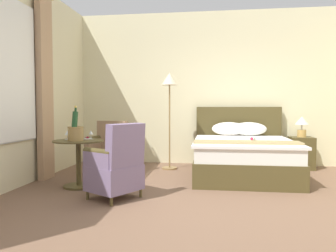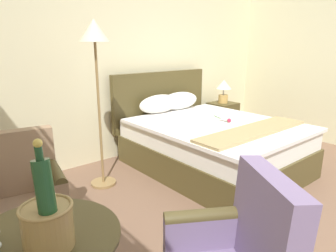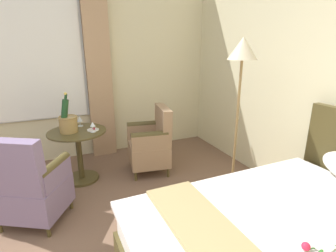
{
  "view_description": "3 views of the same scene",
  "coord_description": "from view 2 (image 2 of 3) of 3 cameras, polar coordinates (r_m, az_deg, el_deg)",
  "views": [
    {
      "loc": [
        0.01,
        -3.95,
        1.13
      ],
      "look_at": [
        -0.68,
        1.16,
        0.85
      ],
      "focal_mm": 35.0,
      "sensor_mm": 36.0,
      "label": 1
    },
    {
      "loc": [
        -2.21,
        -0.81,
        1.53
      ],
      "look_at": [
        -0.49,
        1.25,
        0.81
      ],
      "focal_mm": 32.0,
      "sensor_mm": 36.0,
      "label": 2
    },
    {
      "loc": [
        1.41,
        0.25,
        1.71
      ],
      "look_at": [
        -0.84,
        1.26,
        0.94
      ],
      "focal_mm": 28.0,
      "sensor_mm": 36.0,
      "label": 3
    }
  ],
  "objects": [
    {
      "name": "ground_plane",
      "position": [
        2.81,
        26.44,
        -19.66
      ],
      "size": [
        6.97,
        6.97,
        0.0
      ],
      "primitive_type": "plane",
      "color": "brown"
    },
    {
      "name": "wall_headboard_side",
      "position": [
        4.23,
        -8.63,
        15.07
      ],
      "size": [
        5.56,
        0.12,
        3.07
      ],
      "color": "beige",
      "rests_on": "ground"
    },
    {
      "name": "bed",
      "position": [
        3.85,
        7.85,
        -2.95
      ],
      "size": [
        1.64,
        2.11,
        1.16
      ],
      "color": "#4C4121",
      "rests_on": "ground"
    },
    {
      "name": "nightstand",
      "position": [
        5.17,
        10.26,
        1.12
      ],
      "size": [
        0.45,
        0.39,
        0.6
      ],
      "color": "#4C4121",
      "rests_on": "ground"
    },
    {
      "name": "bedside_lamp",
      "position": [
        5.07,
        10.55,
        7.09
      ],
      "size": [
        0.25,
        0.25,
        0.38
      ],
      "color": "tan",
      "rests_on": "nightstand"
    },
    {
      "name": "floor_lamp_brass",
      "position": [
        3.21,
        -13.65,
        13.66
      ],
      "size": [
        0.3,
        0.3,
        1.79
      ],
      "color": "olive",
      "rests_on": "ground"
    },
    {
      "name": "champagne_bucket",
      "position": [
        1.44,
        -22.01,
        -16.17
      ],
      "size": [
        0.23,
        0.23,
        0.49
      ],
      "color": "#A28048",
      "rests_on": "side_table_round"
    },
    {
      "name": "wine_glass_near_bucket",
      "position": [
        1.72,
        -21.03,
        -12.39
      ],
      "size": [
        0.07,
        0.07,
        0.13
      ],
      "color": "white",
      "rests_on": "side_table_round"
    },
    {
      "name": "snack_plate",
      "position": [
        1.75,
        -22.98,
        -15.11
      ],
      "size": [
        0.15,
        0.15,
        0.04
      ],
      "color": "white",
      "rests_on": "side_table_round"
    },
    {
      "name": "armchair_by_window",
      "position": [
        2.54,
        -25.89,
        -12.71
      ],
      "size": [
        0.66,
        0.62,
        0.91
      ],
      "color": "#4C4121",
      "rests_on": "ground"
    }
  ]
}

